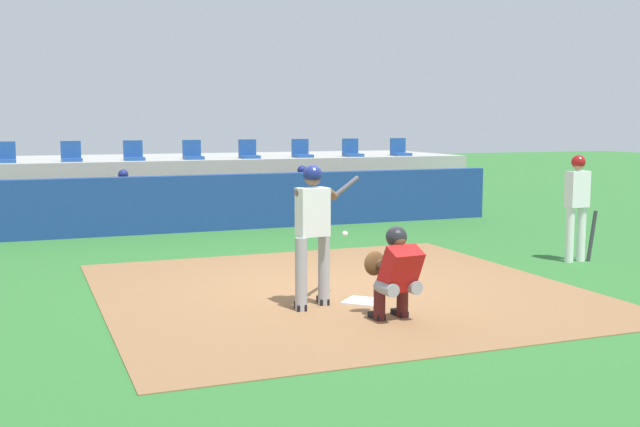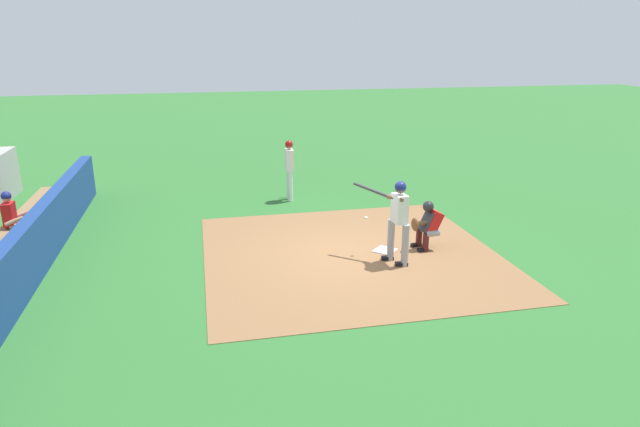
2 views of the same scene
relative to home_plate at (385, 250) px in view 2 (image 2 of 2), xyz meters
name	(u,v)px [view 2 (image 2 of 2)]	position (x,y,z in m)	size (l,w,h in m)	color
ground_plane	(351,254)	(0.00, 0.80, -0.02)	(80.00, 80.00, 0.00)	#2D6B2D
dirt_infield	(351,254)	(0.00, 0.80, -0.02)	(6.40, 6.40, 0.01)	olive
home_plate	(385,250)	(0.00, 0.00, 0.00)	(0.44, 0.44, 0.02)	white
batter_at_plate	(398,217)	(-0.67, -0.02, 1.01)	(1.22, 0.92, 1.80)	#99999E
catcher_crouched	(427,223)	(-0.03, -0.96, 0.59)	(0.52, 1.83, 1.13)	gray
on_deck_batter	(289,166)	(4.57, 1.41, 1.00)	(0.58, 0.23, 1.79)	silver
dugout_wall	(30,252)	(0.00, 7.30, 0.58)	(13.00, 0.30, 1.20)	navy
dugout_player_1	(16,217)	(2.20, 8.14, 0.65)	(0.49, 0.70, 1.30)	#939399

